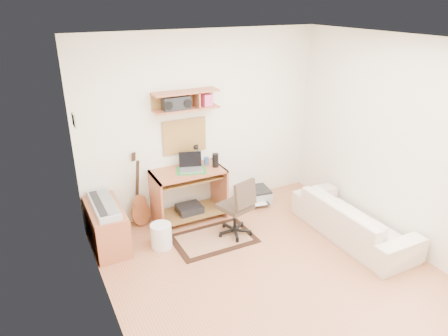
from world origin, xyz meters
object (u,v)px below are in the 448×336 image
desk (189,195)px  task_chair (235,206)px  cabinet (107,226)px  printer (253,196)px  sofa (354,213)px

desk → task_chair: size_ratio=1.18×
cabinet → task_chair: bearing=-17.9°
cabinet → printer: cabinet is taller
desk → sofa: (1.75, -1.45, -0.03)m
desk → task_chair: bearing=-61.3°
printer → sofa: (0.65, -1.48, 0.26)m
cabinet → sofa: (2.96, -1.27, 0.07)m
cabinet → printer: bearing=5.3°
task_chair → printer: bearing=28.7°
desk → printer: desk is taller
desk → cabinet: size_ratio=1.11×
desk → sofa: size_ratio=0.56×
task_chair → sofa: (1.37, -0.76, -0.08)m
desk → cabinet: desk is taller
cabinet → desk: bearing=8.2°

